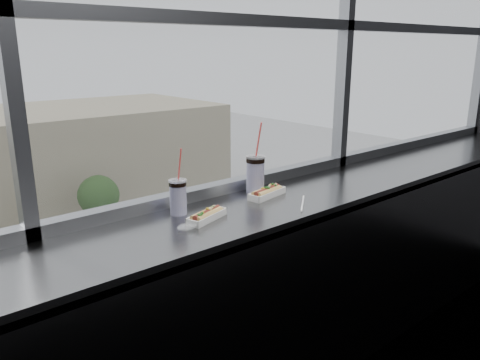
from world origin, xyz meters
TOP-DOWN VIEW (x-y plane):
  - wall_back_lower at (0.00, 1.50)m, footprint 6.00×0.00m
  - counter at (0.00, 1.23)m, footprint 6.00×0.55m
  - counter_fascia at (0.00, 0.97)m, footprint 6.00×0.04m
  - hotdog_tray_left at (-0.31, 1.21)m, footprint 0.24×0.14m
  - hotdog_tray_right at (0.14, 1.29)m, footprint 0.25×0.12m
  - soda_cup_left at (-0.37, 1.36)m, footprint 0.09×0.09m
  - soda_cup_right at (0.14, 1.38)m, footprint 0.11×0.11m
  - loose_straw at (0.19, 1.08)m, footprint 0.19×0.16m
  - wrapper at (-0.45, 1.17)m, footprint 0.10×0.07m
  - car_near_e at (13.30, 17.50)m, footprint 3.26×7.11m
  - car_far_c at (11.58, 25.50)m, footprint 3.09×6.03m
  - car_near_d at (8.95, 17.50)m, footprint 2.90×6.72m
  - pedestrian_d at (9.50, 28.78)m, footprint 0.72×0.96m
  - pedestrian_c at (6.16, 30.21)m, footprint 1.01×0.76m
  - tree_right at (10.81, 29.50)m, footprint 2.86×2.86m

SIDE VIEW (x-z plane):
  - car_far_c at x=11.58m, z-range -10.94..-9.01m
  - pedestrian_d at x=9.50m, z-range -10.96..-8.79m
  - car_near_d at x=8.95m, z-range -10.94..-8.72m
  - pedestrian_c at x=6.16m, z-range -10.96..-8.69m
  - car_near_e at x=13.30m, z-range -10.94..-8.62m
  - tree_right at x=10.81m, z-range -10.20..-5.74m
  - wall_back_lower at x=0.00m, z-range -2.45..3.55m
  - counter_fascia at x=0.00m, z-range 0.03..1.07m
  - counter at x=0.00m, z-range 1.04..1.10m
  - loose_straw at x=0.19m, z-range 1.10..1.11m
  - wrapper at x=-0.45m, z-range 1.10..1.12m
  - hotdog_tray_left at x=-0.31m, z-range 1.09..1.15m
  - hotdog_tray_right at x=0.14m, z-range 1.09..1.15m
  - soda_cup_left at x=-0.37m, z-range 1.03..1.35m
  - soda_cup_right at x=0.14m, z-range 1.02..1.41m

